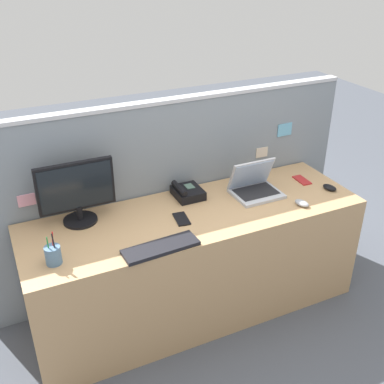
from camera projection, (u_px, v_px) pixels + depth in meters
The scene contains 12 objects.
ground_plane at pixel (195, 306), 3.20m from camera, with size 10.00×10.00×0.00m, color #4C515B.
desk at pixel (195, 262), 3.02m from camera, with size 2.11×0.67×0.74m, color tan.
cubicle_divider at pixel (172, 195), 3.18m from camera, with size 2.55×0.08×1.36m.
desktop_monitor at pixel (76, 191), 2.68m from camera, with size 0.44×0.20×0.37m.
laptop at pixel (254, 186), 3.05m from camera, with size 0.31×0.25×0.22m.
desk_phone at pixel (187, 192), 3.01m from camera, with size 0.17×0.20×0.09m.
keyboard_main at pixel (161, 247), 2.51m from camera, with size 0.42×0.13×0.02m, color black.
computer_mouse_right_hand at pixel (302, 203), 2.92m from camera, with size 0.06×0.10×0.03m, color #9EA0A8.
computer_mouse_left_hand at pixel (330, 187), 3.11m from camera, with size 0.06×0.10×0.03m, color black.
pen_cup at pixel (53, 255), 2.38m from camera, with size 0.08×0.08×0.19m.
cell_phone_black_slab at pixel (182, 219), 2.78m from camera, with size 0.08×0.15×0.01m, color black.
cell_phone_red_case at pixel (302, 180), 3.23m from camera, with size 0.07×0.14×0.01m, color #B22323.
Camera 1 is at (-1.06, -2.21, 2.20)m, focal length 43.72 mm.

